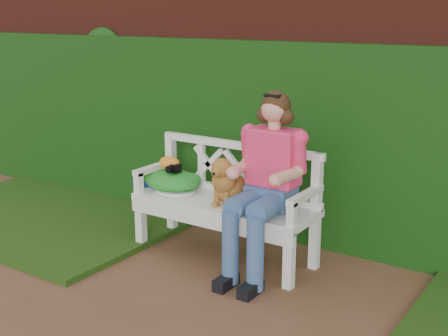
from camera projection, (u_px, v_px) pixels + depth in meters
The scene contains 11 objects.
ground at pixel (197, 324), 3.83m from camera, with size 60.00×60.00×0.00m, color brown.
brick_wall at pixel (328, 113), 5.07m from camera, with size 10.00×0.30×2.20m, color #591F16.
ivy_hedge at pixel (315, 147), 4.96m from camera, with size 10.00×0.18×1.70m, color #19430F.
grass_left at pixel (53, 214), 5.83m from camera, with size 2.60×2.00×0.05m, color #17360E.
garden_bench at pixel (224, 229), 4.81m from camera, with size 1.58×0.60×0.48m, color white, non-canonical shape.
seated_woman at pixel (270, 187), 4.46m from camera, with size 0.57×0.76×1.35m, color red, non-canonical shape.
dog at pixel (228, 180), 4.64m from camera, with size 0.26×0.35×0.39m, color #BA6826, non-canonical shape.
tennis_racket at pixel (172, 190), 4.98m from camera, with size 0.67×0.28×0.03m, color white, non-canonical shape.
green_bag at pixel (172, 180), 5.02m from camera, with size 0.50×0.39×0.17m, color #256620, non-canonical shape.
camera_item at pixel (174, 168), 4.95m from camera, with size 0.10×0.08×0.07m, color black.
baseball_glove at pixel (169, 163), 4.99m from camera, with size 0.19×0.14×0.12m, color orange.
Camera 1 is at (2.06, -2.77, 1.94)m, focal length 48.00 mm.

